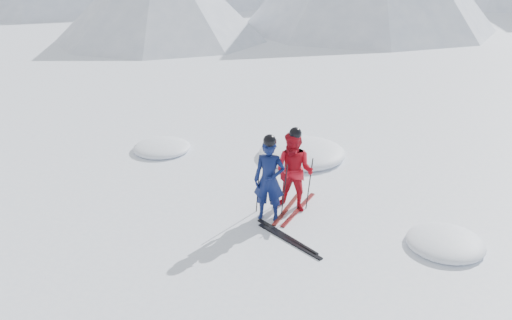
% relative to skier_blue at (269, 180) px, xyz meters
% --- Properties ---
extents(ground, '(160.00, 160.00, 0.00)m').
position_rel_skier_blue_xyz_m(ground, '(1.33, -0.11, -0.87)').
color(ground, white).
rests_on(ground, ground).
extents(skier_blue, '(0.69, 0.51, 1.75)m').
position_rel_skier_blue_xyz_m(skier_blue, '(0.00, 0.00, 0.00)').
color(skier_blue, '#0B1646').
rests_on(skier_blue, ground).
extents(skier_red, '(0.90, 0.73, 1.76)m').
position_rel_skier_blue_xyz_m(skier_red, '(0.36, 0.56, 0.01)').
color(skier_red, red).
rests_on(skier_red, ground).
extents(pole_blue_left, '(0.12, 0.08, 1.16)m').
position_rel_skier_blue_xyz_m(pole_blue_left, '(-0.30, 0.15, -0.29)').
color(pole_blue_left, black).
rests_on(pole_blue_left, ground).
extents(pole_blue_right, '(0.12, 0.07, 1.16)m').
position_rel_skier_blue_xyz_m(pole_blue_right, '(0.25, 0.25, -0.29)').
color(pole_blue_right, black).
rests_on(pole_blue_right, ground).
extents(pole_red_left, '(0.12, 0.09, 1.17)m').
position_rel_skier_blue_xyz_m(pole_red_left, '(0.06, 0.81, -0.29)').
color(pole_red_left, black).
rests_on(pole_red_left, ground).
extents(pole_red_right, '(0.12, 0.08, 1.17)m').
position_rel_skier_blue_xyz_m(pole_red_right, '(0.66, 0.71, -0.29)').
color(pole_red_right, black).
rests_on(pole_red_right, ground).
extents(ski_worn_left, '(0.15, 1.70, 0.03)m').
position_rel_skier_blue_xyz_m(ski_worn_left, '(0.24, 0.56, -0.86)').
color(ski_worn_left, black).
rests_on(ski_worn_left, ground).
extents(ski_worn_right, '(0.27, 1.70, 0.03)m').
position_rel_skier_blue_xyz_m(ski_worn_right, '(0.48, 0.56, -0.86)').
color(ski_worn_right, black).
rests_on(ski_worn_right, ground).
extents(ski_loose_a, '(1.51, 0.94, 0.03)m').
position_rel_skier_blue_xyz_m(ski_loose_a, '(0.58, -0.61, -0.86)').
color(ski_loose_a, black).
rests_on(ski_loose_a, ground).
extents(ski_loose_b, '(1.54, 0.89, 0.03)m').
position_rel_skier_blue_xyz_m(ski_loose_b, '(0.68, -0.76, -0.86)').
color(ski_loose_b, black).
rests_on(ski_loose_b, ground).
extents(snow_lumps, '(9.07, 5.26, 0.51)m').
position_rel_skier_blue_xyz_m(snow_lumps, '(-0.39, 2.75, -0.87)').
color(snow_lumps, white).
rests_on(snow_lumps, ground).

